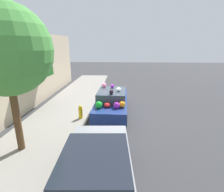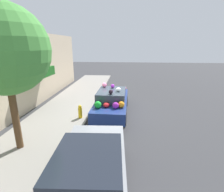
# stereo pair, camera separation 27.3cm
# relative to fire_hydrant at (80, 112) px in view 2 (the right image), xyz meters

# --- Properties ---
(ground_plane) EXTENTS (60.00, 60.00, 0.00)m
(ground_plane) POSITION_rel_fire_hydrant_xyz_m (1.02, -1.48, -0.46)
(ground_plane) COLOR #38383A
(sidewalk_curb) EXTENTS (24.00, 3.20, 0.12)m
(sidewalk_curb) POSITION_rel_fire_hydrant_xyz_m (1.02, 1.22, -0.40)
(sidewalk_curb) COLOR gray
(sidewalk_curb) RESTS_ON ground
(building_facade) EXTENTS (18.00, 1.20, 4.55)m
(building_facade) POSITION_rel_fire_hydrant_xyz_m (1.06, 3.44, 1.81)
(building_facade) COLOR #C6B293
(building_facade) RESTS_ON ground
(street_tree) EXTENTS (2.91, 2.91, 4.96)m
(street_tree) POSITION_rel_fire_hydrant_xyz_m (-2.84, 1.55, 3.15)
(street_tree) COLOR brown
(street_tree) RESTS_ON sidewalk_curb
(fire_hydrant) EXTENTS (0.20, 0.20, 0.70)m
(fire_hydrant) POSITION_rel_fire_hydrant_xyz_m (0.00, 0.00, 0.00)
(fire_hydrant) COLOR gold
(fire_hydrant) RESTS_ON sidewalk_curb
(art_car) EXTENTS (4.58, 1.77, 1.68)m
(art_car) POSITION_rel_fire_hydrant_xyz_m (1.00, -1.57, 0.28)
(art_car) COLOR navy
(art_car) RESTS_ON ground
(parked_car_plain) EXTENTS (4.63, 2.07, 1.34)m
(parked_car_plain) POSITION_rel_fire_hydrant_xyz_m (-4.67, -1.47, 0.25)
(parked_car_plain) COLOR gray
(parked_car_plain) RESTS_ON ground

